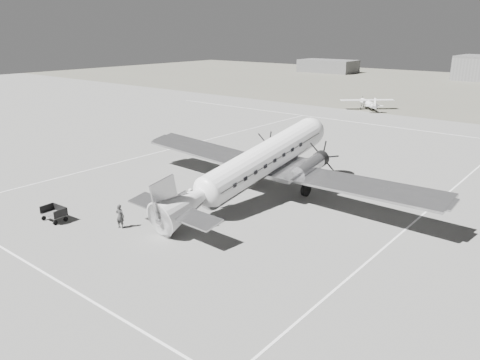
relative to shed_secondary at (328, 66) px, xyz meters
The scene contains 13 objects.
ground 127.49m from the shed_secondary, 64.44° to the right, with size 260.00×260.00×0.00m, color slate.
taxi_line_near 140.25m from the shed_secondary, 66.91° to the right, with size 60.00×0.15×0.01m, color white.
taxi_line_right 133.11m from the shed_secondary, 59.77° to the right, with size 0.15×80.00×0.01m, color white.
taxi_line_left 111.35m from the shed_secondary, 70.59° to the right, with size 0.15×60.00×0.01m, color white.
taxi_line_horizon 93.03m from the shed_secondary, 53.75° to the right, with size 90.00×0.15×0.01m, color white.
shed_secondary is the anchor object (origin of this frame).
dc3_airliner 124.46m from the shed_secondary, 63.71° to the right, with size 29.76×20.65×5.67m, color #A9A9AB, non-canonical shape.
light_plane_left 76.08m from the shed_secondary, 55.82° to the right, with size 9.44×7.66×1.96m, color white, non-canonical shape.
baggage_cart_near 129.47m from the shed_secondary, 66.39° to the right, with size 1.78×1.25×1.00m, color #525252, non-canonical shape.
baggage_cart_far 132.83m from the shed_secondary, 69.54° to the right, with size 1.91×1.35×1.08m, color #525252, non-canonical shape.
ground_crew 132.50m from the shed_secondary, 67.25° to the right, with size 0.65×0.42×1.77m, color #2F2F2F.
ramp_agent 128.35m from the shed_secondary, 66.04° to the right, with size 0.73×0.57×1.50m, color #B1B1AF.
passenger 127.28m from the shed_secondary, 65.80° to the right, with size 0.75×0.49×1.53m, color silver.
Camera 1 is at (22.02, -25.49, 13.37)m, focal length 35.00 mm.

